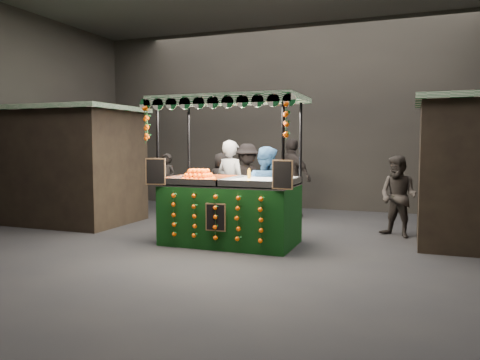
% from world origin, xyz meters
% --- Properties ---
extents(ground, '(12.00, 12.00, 0.00)m').
position_xyz_m(ground, '(0.00, 0.00, 0.00)').
color(ground, black).
rests_on(ground, ground).
extents(market_hall, '(12.10, 10.10, 5.05)m').
position_xyz_m(market_hall, '(0.00, 0.00, 3.38)').
color(market_hall, black).
rests_on(market_hall, ground).
extents(neighbour_stall_left, '(3.00, 2.20, 2.60)m').
position_xyz_m(neighbour_stall_left, '(-4.40, 1.00, 1.31)').
color(neighbour_stall_left, black).
rests_on(neighbour_stall_left, ground).
extents(juice_stall, '(2.68, 1.58, 2.60)m').
position_xyz_m(juice_stall, '(-0.12, 0.08, 0.81)').
color(juice_stall, black).
rests_on(juice_stall, ground).
extents(vendor_grey, '(0.78, 0.63, 1.86)m').
position_xyz_m(vendor_grey, '(-0.57, 1.23, 0.93)').
color(vendor_grey, slate).
rests_on(vendor_grey, ground).
extents(vendor_blue, '(1.01, 0.90, 1.73)m').
position_xyz_m(vendor_blue, '(0.27, 0.91, 0.87)').
color(vendor_blue, navy).
rests_on(vendor_blue, ground).
extents(shopper_0, '(0.62, 0.47, 1.52)m').
position_xyz_m(shopper_0, '(-3.25, 3.34, 0.76)').
color(shopper_0, black).
rests_on(shopper_0, ground).
extents(shopper_1, '(0.95, 0.88, 1.56)m').
position_xyz_m(shopper_1, '(2.65, 1.80, 0.78)').
color(shopper_1, '#292421').
rests_on(shopper_1, ground).
extents(shopper_2, '(1.20, 0.93, 1.91)m').
position_xyz_m(shopper_2, '(0.18, 3.33, 0.95)').
color(shopper_2, black).
rests_on(shopper_2, ground).
extents(shopper_3, '(1.31, 1.24, 1.78)m').
position_xyz_m(shopper_3, '(-0.96, 3.30, 0.89)').
color(shopper_3, black).
rests_on(shopper_3, ground).
extents(shopper_4, '(0.83, 0.62, 1.54)m').
position_xyz_m(shopper_4, '(-1.91, 3.91, 0.77)').
color(shopper_4, '#2C2724').
rests_on(shopper_4, ground).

